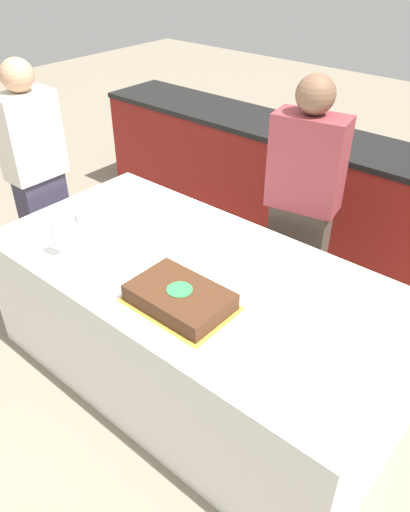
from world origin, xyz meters
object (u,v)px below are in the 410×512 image
at_px(plate_stack, 95,213).
at_px(person_seated_left, 39,182).
at_px(wine_glass, 57,233).
at_px(person_cutting_cake, 301,210).
at_px(cake, 180,297).

height_order(plate_stack, person_seated_left, person_seated_left).
bearing_deg(wine_glass, person_seated_left, 153.17).
distance_m(plate_stack, person_cutting_cake, 1.20).
distance_m(wine_glass, person_seated_left, 0.81).
xyz_separation_m(cake, wine_glass, (-0.74, -0.11, 0.10)).
xyz_separation_m(plate_stack, person_seated_left, (-0.54, -0.01, 0.03)).
height_order(cake, plate_stack, cake).
relative_size(cake, person_seated_left, 0.31).
height_order(wine_glass, person_seated_left, person_seated_left).
height_order(person_cutting_cake, person_seated_left, person_cutting_cake).
xyz_separation_m(cake, plate_stack, (-0.92, 0.27, -0.02)).
xyz_separation_m(plate_stack, wine_glass, (0.19, -0.37, 0.11)).
distance_m(cake, plate_stack, 0.96).
bearing_deg(person_cutting_cake, plate_stack, 28.78).
height_order(cake, person_seated_left, person_seated_left).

